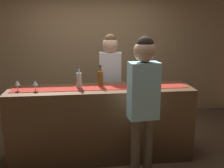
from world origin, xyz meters
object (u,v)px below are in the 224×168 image
object	(u,v)px
wine_glass_mid_counter	(35,83)
wine_glass_near_customer	(17,83)
wine_bottle_green	(145,77)
customer_sipping	(143,95)
wine_bottle_clear	(79,80)
bartender	(110,76)
wine_bottle_amber	(100,78)

from	to	relation	value
wine_glass_mid_counter	wine_glass_near_customer	bearing A→B (deg)	171.54
wine_bottle_green	wine_glass_near_customer	size ratio (longest dim) A/B	2.10
wine_glass_mid_counter	customer_sipping	bearing A→B (deg)	-24.21
wine_bottle_clear	wine_glass_mid_counter	bearing A→B (deg)	-170.55
wine_glass_near_customer	bartender	size ratio (longest dim) A/B	0.08
wine_glass_near_customer	wine_bottle_clear	bearing A→B (deg)	4.21
wine_bottle_green	wine_bottle_clear	bearing A→B (deg)	-175.59
wine_bottle_clear	wine_bottle_green	bearing A→B (deg)	4.41
wine_bottle_amber	wine_bottle_green	world-z (taller)	same
wine_bottle_clear	bartender	world-z (taller)	bartender
bartender	customer_sipping	distance (m)	1.26
wine_glass_near_customer	customer_sipping	distance (m)	1.66
wine_glass_mid_counter	wine_bottle_clear	bearing A→B (deg)	9.45
wine_glass_near_customer	wine_glass_mid_counter	world-z (taller)	same
wine_bottle_amber	bartender	size ratio (longest dim) A/B	0.17
wine_bottle_amber	wine_glass_near_customer	world-z (taller)	wine_bottle_amber
wine_bottle_amber	customer_sipping	xyz separation A→B (m)	(0.44, -0.74, -0.04)
wine_bottle_clear	wine_bottle_green	world-z (taller)	same
wine_glass_mid_counter	bartender	xyz separation A→B (m)	(1.06, 0.65, -0.06)
wine_bottle_clear	bartender	distance (m)	0.74
wine_bottle_clear	wine_bottle_green	distance (m)	0.94
wine_glass_mid_counter	customer_sipping	world-z (taller)	customer_sipping
wine_bottle_clear	wine_glass_mid_counter	world-z (taller)	wine_bottle_clear
wine_bottle_clear	wine_glass_near_customer	xyz separation A→B (m)	(-0.80, -0.06, -0.01)
wine_bottle_amber	customer_sipping	world-z (taller)	customer_sipping
wine_bottle_amber	wine_glass_near_customer	size ratio (longest dim) A/B	2.10
wine_bottle_clear	wine_glass_mid_counter	xyz separation A→B (m)	(-0.57, -0.09, -0.01)
wine_glass_near_customer	wine_glass_mid_counter	xyz separation A→B (m)	(0.24, -0.04, 0.00)
wine_glass_mid_counter	wine_bottle_amber	bearing A→B (deg)	9.96
wine_bottle_green	wine_bottle_amber	bearing A→B (deg)	-178.63
wine_bottle_amber	bartender	world-z (taller)	bartender
wine_bottle_green	wine_glass_mid_counter	xyz separation A→B (m)	(-1.50, -0.17, -0.01)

